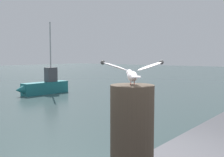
{
  "coord_description": "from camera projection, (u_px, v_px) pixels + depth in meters",
  "views": [
    {
      "loc": [
        -2.63,
        -1.77,
        2.39
      ],
      "look_at": [
        -0.36,
        -0.01,
        2.16
      ],
      "focal_mm": 44.96,
      "sensor_mm": 36.0,
      "label": 1
    }
  ],
  "objects": [
    {
      "name": "mooring_post",
      "position": [
        132.0,
        132.0,
        2.77
      ],
      "size": [
        0.43,
        0.43,
        0.94
      ],
      "primitive_type": "cylinder",
      "color": "#382D23",
      "rests_on": "harbor_quay"
    },
    {
      "name": "seagull",
      "position": [
        132.0,
        72.0,
        2.72
      ],
      "size": [
        0.52,
        0.5,
        0.24
      ],
      "color": "#C66A60",
      "rests_on": "mooring_post"
    },
    {
      "name": "boat_teal",
      "position": [
        43.0,
        86.0,
        17.43
      ],
      "size": [
        3.59,
        0.94,
        4.49
      ],
      "color": "#1E7075",
      "rests_on": "ground_plane"
    }
  ]
}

